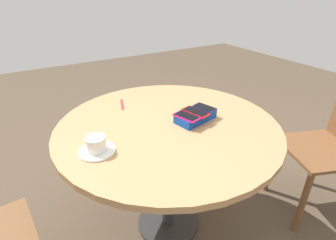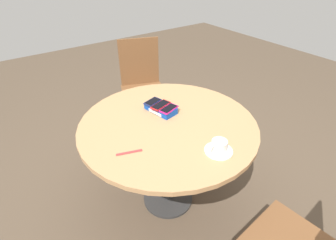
% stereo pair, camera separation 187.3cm
% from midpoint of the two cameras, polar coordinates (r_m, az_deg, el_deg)
% --- Properties ---
extents(ground_plane, '(8.00, 8.00, 0.00)m').
position_cam_midpoint_polar(ground_plane, '(1.71, 30.30, -38.81)').
color(ground_plane, brown).
extents(round_table, '(1.11, 1.11, 0.71)m').
position_cam_midpoint_polar(round_table, '(1.21, 38.05, -25.41)').
color(round_table, '#2D2D2D').
rests_on(round_table, ground_plane).
extents(phone_box, '(0.23, 0.15, 0.04)m').
position_cam_midpoint_polar(phone_box, '(1.24, 43.97, -19.18)').
color(phone_box, '#0F42AD').
rests_on(phone_box, round_table).
extents(phone_navy, '(0.09, 0.13, 0.01)m').
position_cam_midpoint_polar(phone_navy, '(1.28, 44.59, -16.37)').
color(phone_navy, navy).
rests_on(phone_navy, phone_box).
extents(phone_red, '(0.10, 0.15, 0.01)m').
position_cam_midpoint_polar(phone_red, '(1.22, 44.39, -18.32)').
color(phone_red, red).
rests_on(phone_red, phone_box).
extents(phone_magenta, '(0.10, 0.14, 0.01)m').
position_cam_midpoint_polar(phone_magenta, '(1.17, 44.16, -20.42)').
color(phone_magenta, '#D11975').
rests_on(phone_magenta, phone_box).
extents(saucer, '(0.15, 0.15, 0.01)m').
position_cam_midpoint_polar(saucer, '(0.90, 32.12, -38.08)').
color(saucer, white).
rests_on(saucer, round_table).
extents(coffee_cup, '(0.08, 0.12, 0.06)m').
position_cam_midpoint_polar(coffee_cup, '(0.87, 32.68, -36.91)').
color(coffee_cup, white).
rests_on(coffee_cup, saucer).
extents(lanyard_strap, '(0.06, 0.14, 0.00)m').
position_cam_midpoint_polar(lanyard_strap, '(1.15, 21.67, -16.89)').
color(lanyard_strap, red).
rests_on(lanyard_strap, round_table).
extents(chair_near_window, '(0.52, 0.52, 0.92)m').
position_cam_midpoint_polar(chair_near_window, '(2.06, 56.99, -16.17)').
color(chair_near_window, brown).
rests_on(chair_near_window, ground_plane).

